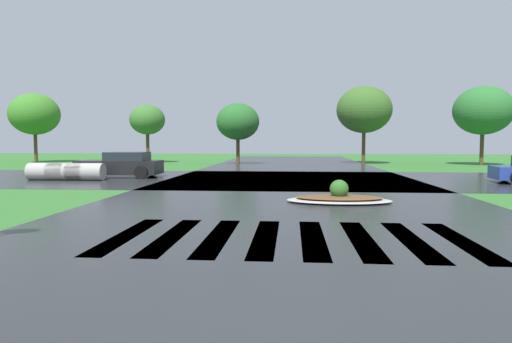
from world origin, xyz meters
TOP-DOWN VIEW (x-y plane):
  - asphalt_roadway at (0.00, 10.00)m, footprint 11.79×80.00m
  - asphalt_cross_road at (0.00, 18.49)m, footprint 90.00×10.61m
  - crosswalk_stripes at (0.00, 5.65)m, footprint 6.75×3.38m
  - median_island at (1.47, 10.61)m, footprint 3.13×1.62m
  - car_white_sedan at (-8.53, 18.87)m, footprint 4.10×2.18m
  - drainage_pipe_stack at (-10.48, 17.07)m, footprint 3.57×0.86m
  - background_treeline at (2.98, 32.48)m, footprint 49.06×5.60m

SIDE VIEW (x-z plane):
  - asphalt_roadway at x=0.00m, z-range 0.00..0.01m
  - asphalt_cross_road at x=0.00m, z-range 0.00..0.01m
  - crosswalk_stripes at x=0.00m, z-range 0.00..0.01m
  - median_island at x=1.47m, z-range -0.20..0.48m
  - drainage_pipe_stack at x=-10.48m, z-range 0.00..0.81m
  - car_white_sedan at x=-8.53m, z-range -0.03..1.25m
  - background_treeline at x=2.98m, z-range 0.81..6.98m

